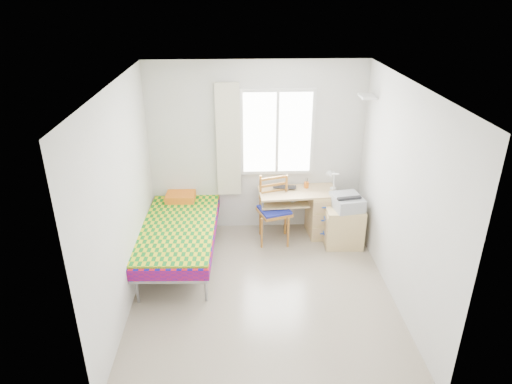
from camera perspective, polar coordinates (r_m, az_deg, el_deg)
floor at (r=5.89m, az=0.85°, el=-12.37°), size 3.50×3.50×0.00m
ceiling at (r=4.80m, az=1.04°, el=13.26°), size 3.50×3.50×0.00m
wall_back at (r=6.83m, az=0.09°, el=5.44°), size 3.20×0.00×3.20m
wall_left at (r=5.37m, az=-16.37°, el=-1.16°), size 0.00×3.50×3.50m
wall_right at (r=5.54m, az=17.70°, el=-0.54°), size 0.00×3.50×3.50m
window at (r=6.75m, az=2.67°, el=7.41°), size 1.10×0.04×1.30m
curtain at (r=6.71m, az=-3.48°, el=6.39°), size 0.35×0.05×1.70m
floating_shelf at (r=6.50m, az=13.75°, el=11.54°), size 0.20×0.32×0.03m
bed at (r=6.45m, az=-9.54°, el=-4.37°), size 1.07×2.19×0.94m
desk at (r=7.01m, az=7.67°, el=-2.30°), size 1.20×0.61×0.73m
chair at (r=6.73m, az=2.33°, el=-1.75°), size 0.54×0.54×1.00m
cabinet at (r=6.85m, az=10.84°, el=-4.16°), size 0.57×0.50×0.59m
printer at (r=6.67m, az=11.31°, el=-1.20°), size 0.47×0.52×0.20m
laptop at (r=6.85m, az=3.59°, el=0.40°), size 0.37×0.27×0.03m
pen_cup at (r=6.93m, az=6.31°, el=0.89°), size 0.09×0.09×0.09m
task_lamp at (r=6.73m, az=9.43°, el=1.70°), size 0.22×0.31×0.38m
book at (r=6.85m, az=3.92°, el=-1.00°), size 0.25×0.26×0.02m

